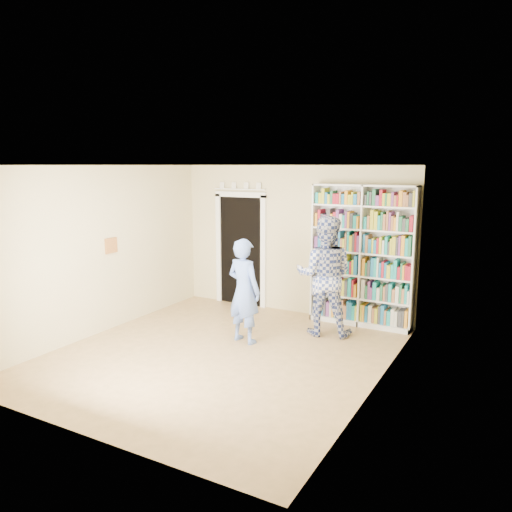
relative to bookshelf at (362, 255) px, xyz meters
The scene contains 11 objects.
floor 2.96m from the bookshelf, 119.94° to the right, with size 5.00×5.00×0.00m, color olive.
ceiling 3.09m from the bookshelf, 119.94° to the right, with size 5.00×5.00×0.00m, color white.
wall_back 1.37m from the bookshelf, behind, with size 4.50×4.50×0.00m, color beige.
wall_left 4.30m from the bookshelf, 146.93° to the right, with size 5.00×5.00×0.00m, color beige.
wall_right 2.52m from the bookshelf, 69.00° to the right, with size 5.00×5.00×0.00m, color beige.
bookshelf is the anchor object (origin of this frame).
doorway 2.45m from the bookshelf, behind, with size 1.10×0.08×2.43m.
wall_art 4.18m from the bookshelf, 149.08° to the right, with size 0.03×0.25×0.25m, color brown.
man_blue 2.18m from the bookshelf, 128.00° to the right, with size 0.59×0.39×1.62m, color #6081D7.
man_plaid 0.88m from the bookshelf, 116.72° to the right, with size 0.94×0.73×1.92m, color navy.
paper_sheet 1.06m from the bookshelf, 108.23° to the right, with size 0.19×0.01×0.27m, color white.
Camera 1 is at (3.74, -5.74, 2.70)m, focal length 35.00 mm.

